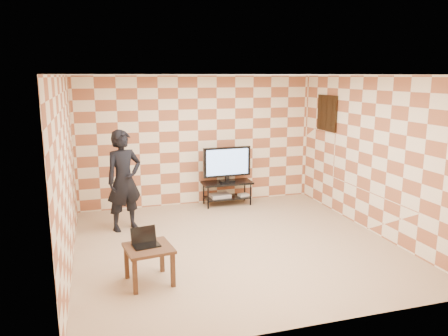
{
  "coord_description": "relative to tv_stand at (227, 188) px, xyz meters",
  "views": [
    {
      "loc": [
        -2.09,
        -6.37,
        2.68
      ],
      "look_at": [
        0.0,
        0.6,
        1.15
      ],
      "focal_mm": 35.0,
      "sensor_mm": 36.0,
      "label": 1
    }
  ],
  "objects": [
    {
      "name": "floor",
      "position": [
        -0.54,
        -2.18,
        -0.37
      ],
      "size": [
        5.0,
        5.0,
        0.0
      ],
      "primitive_type": "plane",
      "color": "tan",
      "rests_on": "ground"
    },
    {
      "name": "wall_back",
      "position": [
        -0.54,
        0.32,
        0.98
      ],
      "size": [
        5.0,
        0.02,
        2.7
      ],
      "primitive_type": "cube",
      "color": "#F2E3BD",
      "rests_on": "ground"
    },
    {
      "name": "wall_front",
      "position": [
        -0.54,
        -4.68,
        0.98
      ],
      "size": [
        5.0,
        0.02,
        2.7
      ],
      "primitive_type": "cube",
      "color": "#F2E3BD",
      "rests_on": "ground"
    },
    {
      "name": "wall_left",
      "position": [
        -3.04,
        -2.18,
        0.98
      ],
      "size": [
        0.02,
        5.0,
        2.7
      ],
      "primitive_type": "cube",
      "color": "#F2E3BD",
      "rests_on": "ground"
    },
    {
      "name": "wall_right",
      "position": [
        1.96,
        -2.18,
        0.98
      ],
      "size": [
        0.02,
        5.0,
        2.7
      ],
      "primitive_type": "cube",
      "color": "#F2E3BD",
      "rests_on": "ground"
    },
    {
      "name": "ceiling",
      "position": [
        -0.54,
        -2.18,
        2.33
      ],
      "size": [
        5.0,
        5.0,
        0.02
      ],
      "primitive_type": "cube",
      "color": "white",
      "rests_on": "wall_back"
    },
    {
      "name": "wall_art",
      "position": [
        1.93,
        -0.63,
        1.58
      ],
      "size": [
        0.04,
        0.72,
        0.72
      ],
      "color": "black",
      "rests_on": "wall_right"
    },
    {
      "name": "tv_stand",
      "position": [
        0.0,
        0.0,
        0.0
      ],
      "size": [
        1.05,
        0.47,
        0.5
      ],
      "color": "black",
      "rests_on": "floor"
    },
    {
      "name": "tv",
      "position": [
        -0.0,
        -0.0,
        0.55
      ],
      "size": [
        1.02,
        0.21,
        0.74
      ],
      "color": "black",
      "rests_on": "tv_stand"
    },
    {
      "name": "dvd_player",
      "position": [
        -0.15,
        0.01,
        -0.16
      ],
      "size": [
        0.44,
        0.32,
        0.07
      ],
      "primitive_type": "cube",
      "rotation": [
        0.0,
        0.0,
        0.07
      ],
      "color": "#B2B2B4",
      "rests_on": "tv_stand"
    },
    {
      "name": "game_console",
      "position": [
        0.35,
        -0.04,
        -0.17
      ],
      "size": [
        0.24,
        0.19,
        0.05
      ],
      "primitive_type": "cube",
      "rotation": [
        0.0,
        0.0,
        0.19
      ],
      "color": "silver",
      "rests_on": "tv_stand"
    },
    {
      "name": "side_table",
      "position": [
        -2.03,
        -3.13,
        0.04
      ],
      "size": [
        0.66,
        0.66,
        0.5
      ],
      "color": "#382217",
      "rests_on": "floor"
    },
    {
      "name": "laptop",
      "position": [
        -2.07,
        -3.05,
        0.18
      ],
      "size": [
        0.38,
        0.32,
        0.23
      ],
      "color": "black",
      "rests_on": "side_table"
    },
    {
      "name": "person",
      "position": [
        -2.18,
        -0.93,
        0.53
      ],
      "size": [
        0.76,
        0.64,
        1.79
      ],
      "primitive_type": "imported",
      "rotation": [
        0.0,
        0.0,
        0.39
      ],
      "color": "black",
      "rests_on": "floor"
    }
  ]
}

